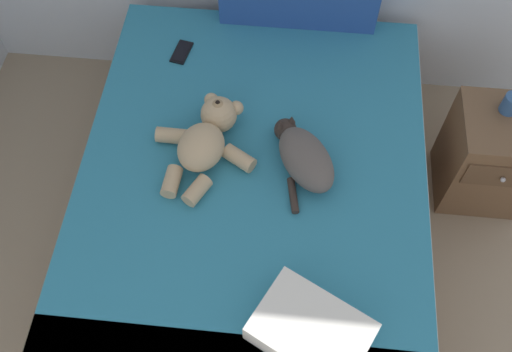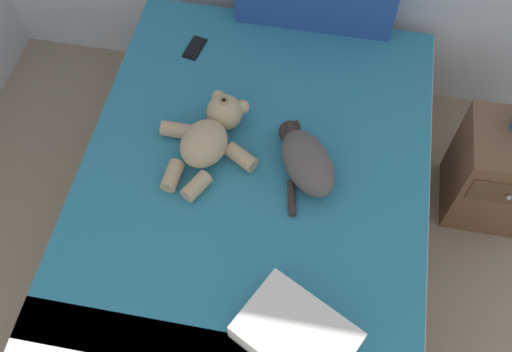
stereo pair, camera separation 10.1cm
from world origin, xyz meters
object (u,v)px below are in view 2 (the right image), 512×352
Objects in this scene: bed at (253,206)px; cell_phone at (195,48)px; throw_pillow at (296,335)px; nightstand at (497,172)px; cat at (306,160)px; teddy_bear at (210,135)px.

bed is 12.74× the size of cell_phone.
nightstand is at bearing 51.17° from throw_pillow.
cell_phone is at bearing 136.45° from cat.
nightstand is (0.85, 1.06, -0.33)m from throw_pillow.
cat reaches higher than nightstand.
bed is 3.75× the size of teddy_bear.
bed is 1.20m from nightstand.
nightstand reaches higher than bed.
bed is 5.06× the size of throw_pillow.
cell_phone is 1.50m from throw_pillow.
throw_pillow reaches higher than nightstand.
cat reaches higher than cell_phone.
teddy_bear reaches higher than nightstand.
teddy_bear is (-0.42, 0.05, 0.00)m from cat.
cat is 0.78× the size of nightstand.
nightstand is at bearing 19.06° from bed.
nightstand is (1.13, 0.39, 0.00)m from bed.
cell_phone is (-0.63, 0.60, -0.07)m from cat.
throw_pillow is (0.70, -1.33, 0.05)m from cell_phone.
cell_phone reaches higher than bed.
cell_phone is at bearing 122.10° from bed.
teddy_bear reaches higher than cell_phone.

